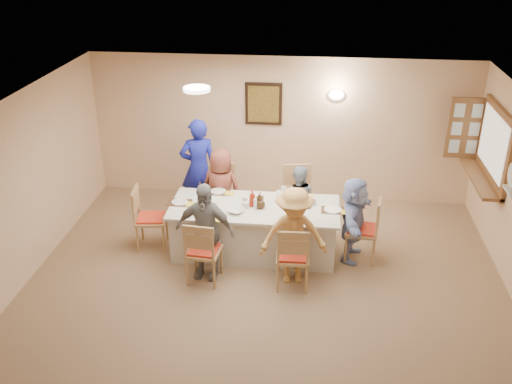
# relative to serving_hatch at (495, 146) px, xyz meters

# --- Properties ---
(ground) EXTENTS (7.00, 7.00, 0.00)m
(ground) POSITION_rel_serving_hatch_xyz_m (-3.21, -2.40, -1.50)
(ground) COLOR #95704C
(room_walls) EXTENTS (7.00, 7.00, 7.00)m
(room_walls) POSITION_rel_serving_hatch_xyz_m (-3.21, -2.40, 0.01)
(room_walls) COLOR #EABB8C
(room_walls) RESTS_ON ground
(wall_picture) EXTENTS (0.62, 0.05, 0.72)m
(wall_picture) POSITION_rel_serving_hatch_xyz_m (-3.51, 1.06, 0.20)
(wall_picture) COLOR black
(wall_picture) RESTS_ON room_walls
(wall_sconce) EXTENTS (0.26, 0.09, 0.18)m
(wall_sconce) POSITION_rel_serving_hatch_xyz_m (-2.31, 1.04, 0.40)
(wall_sconce) COLOR white
(wall_sconce) RESTS_ON room_walls
(ceiling_light) EXTENTS (0.36, 0.36, 0.05)m
(ceiling_light) POSITION_rel_serving_hatch_xyz_m (-4.21, -0.90, 0.97)
(ceiling_light) COLOR white
(ceiling_light) RESTS_ON room_walls
(serving_hatch) EXTENTS (0.06, 1.50, 1.15)m
(serving_hatch) POSITION_rel_serving_hatch_xyz_m (0.00, 0.00, 0.00)
(serving_hatch) COLOR brown
(serving_hatch) RESTS_ON room_walls
(hatch_sill) EXTENTS (0.30, 1.50, 0.05)m
(hatch_sill) POSITION_rel_serving_hatch_xyz_m (-0.12, 0.00, -0.53)
(hatch_sill) COLOR brown
(hatch_sill) RESTS_ON room_walls
(shutter_door) EXTENTS (0.55, 0.04, 1.00)m
(shutter_door) POSITION_rel_serving_hatch_xyz_m (-0.26, 0.76, 0.00)
(shutter_door) COLOR brown
(shutter_door) RESTS_ON room_walls
(dining_table) EXTENTS (2.44, 1.03, 0.76)m
(dining_table) POSITION_rel_serving_hatch_xyz_m (-3.44, -0.88, -1.12)
(dining_table) COLOR beige
(dining_table) RESTS_ON ground
(chair_back_left) EXTENTS (0.56, 0.56, 0.98)m
(chair_back_left) POSITION_rel_serving_hatch_xyz_m (-4.04, -0.08, -1.01)
(chair_back_left) COLOR tan
(chair_back_left) RESTS_ON ground
(chair_back_right) EXTENTS (0.56, 0.56, 1.03)m
(chair_back_right) POSITION_rel_serving_hatch_xyz_m (-2.84, -0.08, -0.98)
(chair_back_right) COLOR tan
(chair_back_right) RESTS_ON ground
(chair_front_left) EXTENTS (0.50, 0.50, 0.95)m
(chair_front_left) POSITION_rel_serving_hatch_xyz_m (-4.04, -1.68, -1.02)
(chair_front_left) COLOR tan
(chair_front_left) RESTS_ON ground
(chair_front_right) EXTENTS (0.47, 0.47, 0.95)m
(chair_front_right) POSITION_rel_serving_hatch_xyz_m (-2.84, -1.68, -1.02)
(chair_front_right) COLOR tan
(chair_front_right) RESTS_ON ground
(chair_left_end) EXTENTS (0.52, 0.52, 0.97)m
(chair_left_end) POSITION_rel_serving_hatch_xyz_m (-4.99, -0.88, -1.01)
(chair_left_end) COLOR tan
(chair_left_end) RESTS_ON ground
(chair_right_end) EXTENTS (0.53, 0.53, 0.97)m
(chair_right_end) POSITION_rel_serving_hatch_xyz_m (-1.89, -0.88, -1.01)
(chair_right_end) COLOR tan
(chair_right_end) RESTS_ON ground
(diner_back_left) EXTENTS (0.81, 0.67, 1.35)m
(diner_back_left) POSITION_rel_serving_hatch_xyz_m (-4.04, -0.20, -0.83)
(diner_back_left) COLOR brown
(diner_back_left) RESTS_ON ground
(diner_back_right) EXTENTS (0.57, 0.45, 1.13)m
(diner_back_right) POSITION_rel_serving_hatch_xyz_m (-2.84, -0.20, -0.93)
(diner_back_right) COLOR #91A2B2
(diner_back_right) RESTS_ON ground
(diner_front_left) EXTENTS (0.91, 0.56, 1.40)m
(diner_front_left) POSITION_rel_serving_hatch_xyz_m (-4.04, -1.56, -0.80)
(diner_front_left) COLOR gray
(diner_front_left) RESTS_ON ground
(diner_front_right) EXTENTS (1.07, 0.82, 1.39)m
(diner_front_right) POSITION_rel_serving_hatch_xyz_m (-2.84, -1.56, -0.80)
(diner_front_right) COLOR tan
(diner_front_right) RESTS_ON ground
(diner_right_end) EXTENTS (1.32, 0.83, 1.27)m
(diner_right_end) POSITION_rel_serving_hatch_xyz_m (-2.02, -0.88, -0.86)
(diner_right_end) COLOR #9FB2EA
(diner_right_end) RESTS_ON ground
(caregiver) EXTENTS (0.85, 0.77, 1.66)m
(caregiver) POSITION_rel_serving_hatch_xyz_m (-4.49, 0.27, -0.67)
(caregiver) COLOR #1D26B6
(caregiver) RESTS_ON ground
(placemat_fl) EXTENTS (0.32, 0.24, 0.01)m
(placemat_fl) POSITION_rel_serving_hatch_xyz_m (-4.04, -1.30, -0.74)
(placemat_fl) COLOR #472B19
(placemat_fl) RESTS_ON dining_table
(plate_fl) EXTENTS (0.22, 0.22, 0.01)m
(plate_fl) POSITION_rel_serving_hatch_xyz_m (-4.04, -1.30, -0.73)
(plate_fl) COLOR white
(plate_fl) RESTS_ON dining_table
(napkin_fl) EXTENTS (0.14, 0.14, 0.01)m
(napkin_fl) POSITION_rel_serving_hatch_xyz_m (-3.86, -1.35, -0.73)
(napkin_fl) COLOR yellow
(napkin_fl) RESTS_ON dining_table
(placemat_fr) EXTENTS (0.33, 0.25, 0.01)m
(placemat_fr) POSITION_rel_serving_hatch_xyz_m (-2.84, -1.30, -0.74)
(placemat_fr) COLOR #472B19
(placemat_fr) RESTS_ON dining_table
(plate_fr) EXTENTS (0.22, 0.22, 0.01)m
(plate_fr) POSITION_rel_serving_hatch_xyz_m (-2.84, -1.30, -0.73)
(plate_fr) COLOR white
(plate_fr) RESTS_ON dining_table
(napkin_fr) EXTENTS (0.14, 0.14, 0.01)m
(napkin_fr) POSITION_rel_serving_hatch_xyz_m (-2.66, -1.35, -0.73)
(napkin_fr) COLOR yellow
(napkin_fr) RESTS_ON dining_table
(placemat_bl) EXTENTS (0.35, 0.26, 0.01)m
(placemat_bl) POSITION_rel_serving_hatch_xyz_m (-4.04, -0.46, -0.74)
(placemat_bl) COLOR #472B19
(placemat_bl) RESTS_ON dining_table
(plate_bl) EXTENTS (0.23, 0.23, 0.01)m
(plate_bl) POSITION_rel_serving_hatch_xyz_m (-4.04, -0.46, -0.73)
(plate_bl) COLOR white
(plate_bl) RESTS_ON dining_table
(napkin_bl) EXTENTS (0.13, 0.13, 0.01)m
(napkin_bl) POSITION_rel_serving_hatch_xyz_m (-3.86, -0.51, -0.73)
(napkin_bl) COLOR yellow
(napkin_bl) RESTS_ON dining_table
(placemat_br) EXTENTS (0.33, 0.24, 0.01)m
(placemat_br) POSITION_rel_serving_hatch_xyz_m (-2.84, -0.46, -0.74)
(placemat_br) COLOR #472B19
(placemat_br) RESTS_ON dining_table
(plate_br) EXTENTS (0.25, 0.25, 0.02)m
(plate_br) POSITION_rel_serving_hatch_xyz_m (-2.84, -0.46, -0.73)
(plate_br) COLOR white
(plate_br) RESTS_ON dining_table
(napkin_br) EXTENTS (0.15, 0.15, 0.01)m
(napkin_br) POSITION_rel_serving_hatch_xyz_m (-2.66, -0.51, -0.73)
(napkin_br) COLOR yellow
(napkin_br) RESTS_ON dining_table
(placemat_le) EXTENTS (0.35, 0.26, 0.01)m
(placemat_le) POSITION_rel_serving_hatch_xyz_m (-4.54, -0.88, -0.74)
(placemat_le) COLOR #472B19
(placemat_le) RESTS_ON dining_table
(plate_le) EXTENTS (0.23, 0.23, 0.01)m
(plate_le) POSITION_rel_serving_hatch_xyz_m (-4.54, -0.88, -0.73)
(plate_le) COLOR white
(plate_le) RESTS_ON dining_table
(napkin_le) EXTENTS (0.14, 0.14, 0.01)m
(napkin_le) POSITION_rel_serving_hatch_xyz_m (-4.36, -0.93, -0.73)
(napkin_le) COLOR yellow
(napkin_le) RESTS_ON dining_table
(placemat_re) EXTENTS (0.33, 0.24, 0.01)m
(placemat_re) POSITION_rel_serving_hatch_xyz_m (-2.32, -0.88, -0.74)
(placemat_re) COLOR #472B19
(placemat_re) RESTS_ON dining_table
(plate_re) EXTENTS (0.25, 0.25, 0.02)m
(plate_re) POSITION_rel_serving_hatch_xyz_m (-2.32, -0.88, -0.73)
(plate_re) COLOR white
(plate_re) RESTS_ON dining_table
(napkin_re) EXTENTS (0.13, 0.13, 0.01)m
(napkin_re) POSITION_rel_serving_hatch_xyz_m (-2.14, -0.93, -0.73)
(napkin_re) COLOR yellow
(napkin_re) RESTS_ON dining_table
(teacup_a) EXTENTS (0.14, 0.14, 0.08)m
(teacup_a) POSITION_rel_serving_hatch_xyz_m (-4.21, -1.21, -0.70)
(teacup_a) COLOR white
(teacup_a) RESTS_ON dining_table
(teacup_b) EXTENTS (0.11, 0.11, 0.08)m
(teacup_b) POSITION_rel_serving_hatch_xyz_m (-3.06, -0.34, -0.70)
(teacup_b) COLOR white
(teacup_b) RESTS_ON dining_table
(bowl_a) EXTENTS (0.38, 0.38, 0.06)m
(bowl_a) POSITION_rel_serving_hatch_xyz_m (-3.69, -1.10, -0.71)
(bowl_a) COLOR white
(bowl_a) RESTS_ON dining_table
(bowl_b) EXTENTS (0.22, 0.22, 0.06)m
(bowl_b) POSITION_rel_serving_hatch_xyz_m (-3.07, -0.62, -0.71)
(bowl_b) COLOR white
(bowl_b) RESTS_ON dining_table
(condiment_ketchup) EXTENTS (0.16, 0.16, 0.25)m
(condiment_ketchup) POSITION_rel_serving_hatch_xyz_m (-3.48, -0.87, -0.62)
(condiment_ketchup) COLOR #A3220D
(condiment_ketchup) RESTS_ON dining_table
(condiment_brown) EXTENTS (0.13, 0.13, 0.19)m
(condiment_brown) POSITION_rel_serving_hatch_xyz_m (-3.37, -0.82, -0.64)
(condiment_brown) COLOR #3A240F
(condiment_brown) RESTS_ON dining_table
(condiment_malt) EXTENTS (0.16, 0.16, 0.17)m
(condiment_malt) POSITION_rel_serving_hatch_xyz_m (-3.35, -0.92, -0.66)
(condiment_malt) COLOR #3A240F
(condiment_malt) RESTS_ON dining_table
(drinking_glass) EXTENTS (0.07, 0.07, 0.11)m
(drinking_glass) POSITION_rel_serving_hatch_xyz_m (-3.59, -0.83, -0.68)
(drinking_glass) COLOR silver
(drinking_glass) RESTS_ON dining_table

